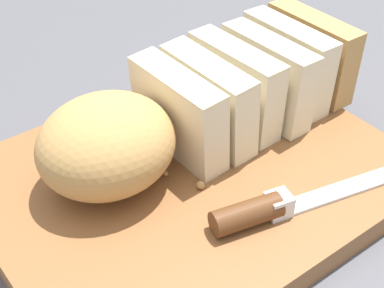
{
  "coord_description": "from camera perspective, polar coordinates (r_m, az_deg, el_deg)",
  "views": [
    {
      "loc": [
        -0.25,
        -0.31,
        0.37
      ],
      "look_at": [
        0.0,
        0.0,
        0.05
      ],
      "focal_mm": 54.93,
      "sensor_mm": 36.0,
      "label": 1
    }
  ],
  "objects": [
    {
      "name": "crumb_near_loaf",
      "position": [
        0.58,
        2.45,
        1.92
      ],
      "size": [
        0.0,
        0.0,
        0.0
      ],
      "primitive_type": "sphere",
      "color": "tan",
      "rests_on": "cutting_board"
    },
    {
      "name": "ground_plane",
      "position": [
        0.55,
        0.0,
        -4.44
      ],
      "size": [
        3.0,
        3.0,
        0.0
      ],
      "primitive_type": "plane",
      "color": "#4C4C51"
    },
    {
      "name": "bread_loaf",
      "position": [
        0.54,
        0.25,
        3.76
      ],
      "size": [
        0.33,
        0.12,
        0.08
      ],
      "rotation": [
        0.0,
        0.0,
        -0.01
      ],
      "color": "tan",
      "rests_on": "cutting_board"
    },
    {
      "name": "crumb_near_knife",
      "position": [
        0.51,
        0.84,
        -4.0
      ],
      "size": [
        0.01,
        0.01,
        0.01
      ],
      "primitive_type": "sphere",
      "color": "tan",
      "rests_on": "cutting_board"
    },
    {
      "name": "bread_knife",
      "position": [
        0.49,
        8.92,
        -5.75
      ],
      "size": [
        0.26,
        0.08,
        0.02
      ],
      "rotation": [
        0.0,
        0.0,
        -0.25
      ],
      "color": "silver",
      "rests_on": "cutting_board"
    },
    {
      "name": "crumb_stray_left",
      "position": [
        0.53,
        -2.57,
        -2.87
      ],
      "size": [
        0.0,
        0.0,
        0.0
      ],
      "primitive_type": "sphere",
      "color": "tan",
      "rests_on": "cutting_board"
    },
    {
      "name": "cutting_board",
      "position": [
        0.54,
        0.0,
        -3.5
      ],
      "size": [
        0.37,
        0.3,
        0.02
      ],
      "primitive_type": "cube",
      "rotation": [
        0.0,
        0.0,
        -0.02
      ],
      "color": "brown",
      "rests_on": "ground_plane"
    }
  ]
}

